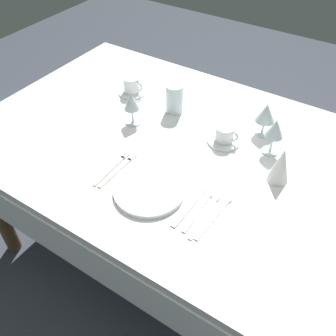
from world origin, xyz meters
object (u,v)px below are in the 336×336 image
object	(u,v)px
spoon_dessert	(208,210)
spoon_soup	(202,205)
fork_outer	(120,169)
spoon_tea	(219,211)
dinner_knife	(190,206)
wine_glass_right	(266,114)
coffee_cup_left	(132,85)
wine_glass_centre	(275,130)
dinner_plate	(149,190)
wine_glass_left	(132,103)
napkin_folded	(281,165)
drink_tumbler	(174,99)
fork_inner	(114,166)
coffee_cup_right	(225,134)

from	to	relation	value
spoon_dessert	spoon_soup	bearing A→B (deg)	160.40
fork_outer	spoon_tea	world-z (taller)	spoon_tea
dinner_knife	wine_glass_right	xyz separation A→B (m)	(0.05, 0.50, 0.10)
coffee_cup_left	spoon_soup	bearing A→B (deg)	-34.93
coffee_cup_left	wine_glass_centre	xyz separation A→B (m)	(0.70, -0.05, 0.06)
dinner_plate	wine_glass_centre	world-z (taller)	wine_glass_centre
spoon_tea	wine_glass_left	xyz separation A→B (m)	(-0.53, 0.24, 0.10)
dinner_knife	spoon_dessert	distance (m)	0.06
dinner_plate	napkin_folded	xyz separation A→B (m)	(0.35, 0.30, 0.06)
spoon_tea	dinner_knife	bearing A→B (deg)	-160.68
dinner_plate	drink_tumbler	size ratio (longest dim) A/B	1.92
dinner_knife	wine_glass_centre	distance (m)	0.44
spoon_dessert	drink_tumbler	distance (m)	0.58
fork_outer	fork_inner	xyz separation A→B (m)	(-0.03, -0.00, -0.00)
spoon_tea	wine_glass_left	size ratio (longest dim) A/B	1.53
spoon_tea	fork_outer	bearing A→B (deg)	-177.73
wine_glass_centre	dinner_knife	bearing A→B (deg)	-105.99
wine_glass_left	spoon_soup	bearing A→B (deg)	-27.36
wine_glass_right	fork_inner	bearing A→B (deg)	-128.15
fork_inner	spoon_soup	xyz separation A→B (m)	(0.37, 0.02, 0.00)
coffee_cup_left	wine_glass_centre	world-z (taller)	wine_glass_centre
coffee_cup_left	wine_glass_left	xyz separation A→B (m)	(0.14, -0.18, 0.05)
dinner_knife	spoon_dessert	xyz separation A→B (m)	(0.06, 0.02, -0.00)
spoon_dessert	wine_glass_centre	bearing A→B (deg)	81.52
spoon_soup	wine_glass_centre	size ratio (longest dim) A/B	1.43
napkin_folded	wine_glass_right	bearing A→B (deg)	124.03
fork_inner	napkin_folded	xyz separation A→B (m)	(0.53, 0.27, 0.07)
wine_glass_centre	drink_tumbler	size ratio (longest dim) A/B	1.17
fork_inner	coffee_cup_left	size ratio (longest dim) A/B	2.11
wine_glass_left	wine_glass_right	distance (m)	0.54
fork_inner	wine_glass_right	xyz separation A→B (m)	(0.38, 0.49, 0.10)
coffee_cup_right	fork_outer	bearing A→B (deg)	-125.65
fork_outer	spoon_tea	distance (m)	0.40
dinner_knife	drink_tumbler	distance (m)	0.56
dinner_knife	spoon_soup	size ratio (longest dim) A/B	1.03
dinner_plate	drink_tumbler	world-z (taller)	drink_tumbler
spoon_dessert	wine_glass_centre	xyz separation A→B (m)	(0.06, 0.39, 0.10)
spoon_soup	fork_inner	bearing A→B (deg)	-177.61
spoon_soup	napkin_folded	bearing A→B (deg)	56.70
fork_inner	spoon_dessert	bearing A→B (deg)	0.83
spoon_soup	wine_glass_centre	world-z (taller)	wine_glass_centre
coffee_cup_right	wine_glass_centre	world-z (taller)	wine_glass_centre
spoon_soup	napkin_folded	size ratio (longest dim) A/B	1.50
fork_outer	spoon_dessert	distance (m)	0.37
spoon_tea	wine_glass_right	bearing A→B (deg)	95.28
spoon_soup	wine_glass_right	xyz separation A→B (m)	(0.02, 0.47, 0.10)
fork_outer	wine_glass_centre	distance (m)	0.59
spoon_tea	napkin_folded	size ratio (longest dim) A/B	1.58
spoon_soup	wine_glass_right	size ratio (longest dim) A/B	1.50
spoon_soup	wine_glass_centre	distance (m)	0.40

